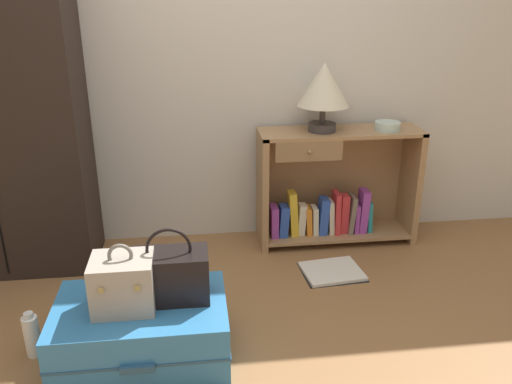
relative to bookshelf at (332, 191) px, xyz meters
name	(u,v)px	position (x,y,z in m)	size (l,w,h in m)	color
ground_plane	(250,380)	(-0.68, -1.28, -0.34)	(9.00, 9.00, 0.00)	olive
back_wall	(221,34)	(-0.68, 0.22, 0.96)	(6.40, 0.10, 2.60)	beige
bookshelf	(332,191)	(0.00, 0.00, 0.00)	(1.01, 0.32, 0.74)	#A37A51
table_lamp	(324,87)	(-0.09, -0.02, 0.67)	(0.31, 0.31, 0.41)	#3D3838
bowl	(388,126)	(0.31, -0.04, 0.43)	(0.15, 0.15, 0.05)	silver
suitcase_large	(142,331)	(-1.14, -1.06, -0.20)	(0.76, 0.52, 0.28)	teal
train_case	(123,283)	(-1.20, -1.08, 0.05)	(0.26, 0.23, 0.30)	#A89E8E
handbag	(170,275)	(-1.00, -1.03, 0.05)	(0.33, 0.18, 0.34)	black
bottle	(32,335)	(-1.63, -0.99, -0.24)	(0.07, 0.07, 0.22)	white
open_book_on_floor	(332,271)	(-0.10, -0.44, -0.33)	(0.37, 0.31, 0.02)	white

